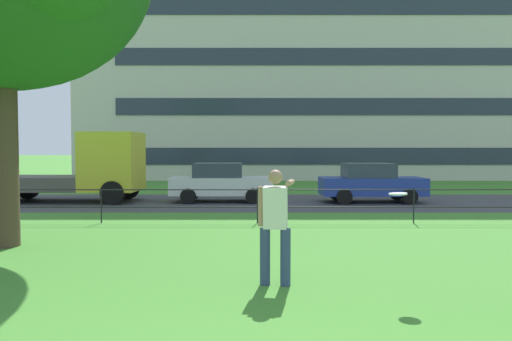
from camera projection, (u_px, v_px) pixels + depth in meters
street_strip at (259, 202)px, 19.76m from camera, size 80.00×6.44×0.01m
park_fence at (259, 199)px, 14.25m from camera, size 35.64×0.04×1.00m
person_thrower at (277, 223)px, 7.78m from camera, size 0.61×0.75×1.80m
frisbee at (400, 194)px, 7.43m from camera, size 0.32×0.32×0.04m
flatbed_truck_far_right at (78, 171)px, 19.93m from camera, size 7.35×2.55×2.75m
car_white_far_left at (222, 182)px, 19.89m from camera, size 4.03×1.88×1.54m
car_blue_center at (372, 183)px, 19.65m from camera, size 4.03×1.87×1.54m
apartment_building_background at (340, 46)px, 37.75m from camera, size 36.71×11.46×19.63m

